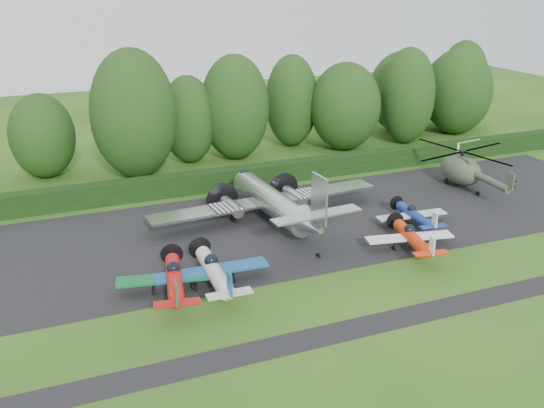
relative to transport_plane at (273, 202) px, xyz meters
name	(u,v)px	position (x,y,z in m)	size (l,w,h in m)	color
ground	(334,280)	(0.12, -11.21, -1.87)	(160.00, 160.00, 0.00)	#214D15
apron	(279,227)	(0.12, -1.21, -1.87)	(70.00, 18.00, 0.01)	black
taxiway_verge	(379,323)	(0.12, -17.21, -1.87)	(70.00, 2.00, 0.00)	black
hedgerow	(237,187)	(0.12, 9.79, -1.87)	(90.00, 1.60, 2.00)	black
transport_plane	(273,202)	(0.00, 0.00, 0.00)	(20.91, 16.03, 6.70)	silver
light_plane_red	(174,279)	(-10.67, -9.17, -0.66)	(7.58, 7.97, 2.91)	#AE1410
light_plane_white	(214,271)	(-7.96, -9.17, -0.61)	(7.84, 8.24, 3.01)	silver
light_plane_orange	(412,238)	(7.79, -9.18, -0.77)	(6.86, 7.22, 2.64)	red
light_plane_blue	(414,215)	(10.72, -5.18, -0.88)	(6.17, 6.48, 2.37)	navy
helicopter	(461,167)	(20.82, 1.73, 0.10)	(11.38, 13.33, 3.67)	#3C4535
sign_board	(468,147)	(27.78, 9.29, -0.48)	(3.64, 0.14, 2.05)	#3F3326
tree_0	(458,91)	(33.64, 19.38, 3.68)	(8.69, 8.69, 11.10)	black
tree_1	(292,101)	(11.22, 21.86, 3.65)	(6.34, 6.34, 11.07)	black
tree_2	(345,106)	(16.50, 18.11, 3.31)	(8.32, 8.32, 10.37)	black
tree_3	(462,83)	(37.67, 23.67, 3.86)	(6.80, 6.80, 11.48)	black
tree_5	(134,114)	(-8.45, 16.73, 4.74)	(8.71, 8.71, 13.24)	black
tree_6	(407,96)	(24.82, 17.76, 4.00)	(6.64, 6.64, 11.76)	black
tree_7	(42,136)	(-17.32, 20.16, 2.50)	(6.57, 6.57, 8.75)	black
tree_8	(235,108)	(3.14, 19.23, 4.02)	(7.68, 7.68, 11.79)	black
tree_9	(188,120)	(-2.10, 19.74, 2.99)	(6.06, 6.06, 9.74)	black
tree_10	(400,92)	(27.43, 23.29, 3.38)	(8.32, 8.32, 10.52)	black
tree_11	(455,91)	(34.79, 21.43, 3.28)	(9.06, 9.06, 10.30)	black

